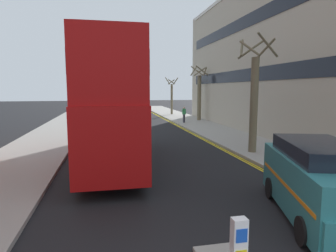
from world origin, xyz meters
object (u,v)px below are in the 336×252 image
keep_left_bollard (239,249)px  taxi_minivan (322,183)px  double_decker_bus_away (110,100)px  pedestrian_far (184,114)px

keep_left_bollard → taxi_minivan: 3.75m
double_decker_bus_away → keep_left_bollard: bearing=-77.1°
double_decker_bus_away → taxi_minivan: bearing=-54.9°
double_decker_bus_away → taxi_minivan: 9.68m
double_decker_bus_away → pedestrian_far: size_ratio=6.69×
keep_left_bollard → taxi_minivan: size_ratio=0.22×
keep_left_bollard → taxi_minivan: (3.25, 1.82, 0.46)m
keep_left_bollard → double_decker_bus_away: double_decker_bus_away is taller
taxi_minivan → keep_left_bollard: bearing=-150.8°
keep_left_bollard → pedestrian_far: (5.34, 23.86, 0.38)m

